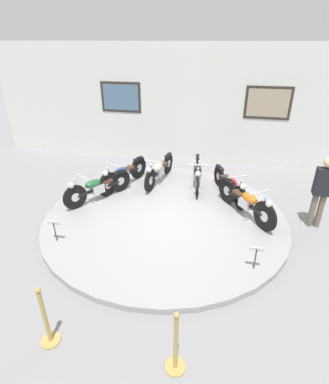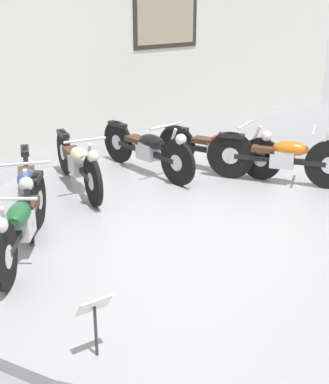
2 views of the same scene
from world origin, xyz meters
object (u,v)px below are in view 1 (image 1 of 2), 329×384
object	(u,v)px
motorcycle_orange	(246,201)
motorcycle_green	(97,187)
motorcycle_cream	(159,170)
stanchion_post_right_of_entry	(176,351)
motorcycle_black	(197,173)
info_placard_front_left	(54,226)
info_placard_front_centre	(256,252)
motorcycle_blue	(123,174)
visitor_standing	(322,189)
motorcycle_red	(230,185)
stanchion_post_left_of_entry	(47,325)

from	to	relation	value
motorcycle_orange	motorcycle_green	bearing A→B (deg)	-179.94
motorcycle_cream	stanchion_post_right_of_entry	xyz separation A→B (m)	(1.46, -5.29, -0.17)
motorcycle_black	info_placard_front_left	world-z (taller)	motorcycle_black
info_placard_front_centre	stanchion_post_right_of_entry	distance (m)	2.33
motorcycle_blue	visitor_standing	bearing A→B (deg)	-8.93
info_placard_front_left	info_placard_front_centre	xyz separation A→B (m)	(3.97, 0.00, 0.00)
info_placard_front_left	motorcycle_black	bearing A→B (deg)	51.88
motorcycle_red	stanchion_post_right_of_entry	world-z (taller)	stanchion_post_right_of_entry
info_placard_front_left	stanchion_post_left_of_entry	xyz separation A→B (m)	(1.08, -2.06, -0.15)
motorcycle_cream	stanchion_post_right_of_entry	world-z (taller)	stanchion_post_right_of_entry
motorcycle_black	motorcycle_blue	bearing A→B (deg)	-165.31
motorcycle_blue	stanchion_post_right_of_entry	bearing A→B (deg)	-63.59
stanchion_post_left_of_entry	motorcycle_black	bearing A→B (deg)	74.57
motorcycle_blue	info_placard_front_centre	world-z (taller)	motorcycle_blue
motorcycle_black	motorcycle_cream	bearing A→B (deg)	-179.98
stanchion_post_left_of_entry	info_placard_front_centre	bearing A→B (deg)	35.39
motorcycle_red	info_placard_front_centre	distance (m)	2.75
motorcycle_green	motorcycle_black	world-z (taller)	motorcycle_black
motorcycle_cream	info_placard_front_centre	bearing A→B (deg)	-51.86
motorcycle_red	visitor_standing	size ratio (longest dim) A/B	1.06
motorcycle_cream	stanchion_post_left_of_entry	distance (m)	5.30
motorcycle_cream	stanchion_post_left_of_entry	xyz separation A→B (m)	(-0.36, -5.29, -0.17)
motorcycle_orange	info_placard_front_left	distance (m)	4.25
motorcycle_blue	info_placard_front_left	distance (m)	2.76
motorcycle_green	motorcycle_blue	world-z (taller)	motorcycle_blue
info_placard_front_centre	stanchion_post_left_of_entry	bearing A→B (deg)	-144.61
motorcycle_black	info_placard_front_centre	size ratio (longest dim) A/B	3.89
motorcycle_black	visitor_standing	size ratio (longest dim) A/B	1.18
motorcycle_black	motorcycle_red	world-z (taller)	motorcycle_black
visitor_standing	stanchion_post_left_of_entry	world-z (taller)	visitor_standing
motorcycle_orange	visitor_standing	xyz separation A→B (m)	(1.56, 0.10, 0.43)
motorcycle_cream	motorcycle_red	world-z (taller)	motorcycle_cream
visitor_standing	motorcycle_cream	bearing A→B (deg)	161.96
motorcycle_black	motorcycle_orange	bearing A→B (deg)	-46.97
motorcycle_orange	info_placard_front_left	world-z (taller)	motorcycle_orange
motorcycle_black	info_placard_front_centre	bearing A→B (deg)	-66.07
motorcycle_cream	info_placard_front_centre	size ratio (longest dim) A/B	3.85
info_placard_front_left	info_placard_front_centre	world-z (taller)	same
motorcycle_green	info_placard_front_centre	size ratio (longest dim) A/B	3.25
motorcycle_blue	visitor_standing	size ratio (longest dim) A/B	1.14
stanchion_post_right_of_entry	motorcycle_green	bearing A→B (deg)	125.29
info_placard_front_centre	info_placard_front_left	bearing A→B (deg)	180.00
motorcycle_green	stanchion_post_right_of_entry	size ratio (longest dim) A/B	1.62
motorcycle_green	stanchion_post_left_of_entry	world-z (taller)	stanchion_post_left_of_entry
motorcycle_black	info_placard_front_centre	distance (m)	3.54
motorcycle_blue	motorcycle_red	size ratio (longest dim) A/B	1.07
visitor_standing	info_placard_front_centre	bearing A→B (deg)	-126.15
motorcycle_blue	motorcycle_cream	xyz separation A→B (m)	(0.90, 0.53, -0.01)
motorcycle_black	visitor_standing	distance (m)	3.16
motorcycle_orange	stanchion_post_left_of_entry	bearing A→B (deg)	-125.26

